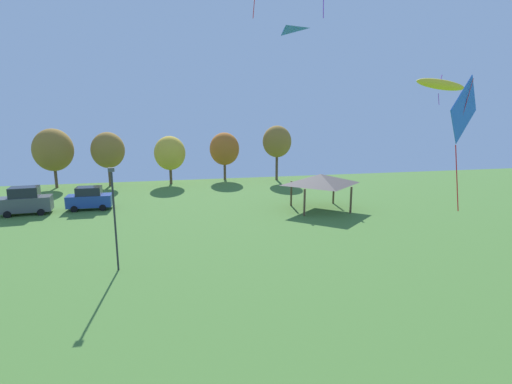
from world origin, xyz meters
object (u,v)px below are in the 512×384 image
at_px(treeline_tree_1, 108,150).
at_px(treeline_tree_4, 277,142).
at_px(kite_flying_2, 464,114).
at_px(kite_flying_3, 440,84).
at_px(parked_car_second_from_left, 90,198).
at_px(treeline_tree_0, 53,150).
at_px(light_post_0, 114,214).
at_px(treeline_tree_2, 170,153).
at_px(parked_car_leftmost, 25,201).
at_px(park_pavilion, 321,179).
at_px(treeline_tree_3, 224,149).
at_px(kite_flying_4, 310,42).

relative_size(treeline_tree_1, treeline_tree_4, 0.92).
distance_m(kite_flying_2, kite_flying_3, 21.78).
distance_m(parked_car_second_from_left, treeline_tree_1, 13.46).
distance_m(parked_car_second_from_left, treeline_tree_0, 14.98).
xyz_separation_m(kite_flying_2, light_post_0, (-17.06, 8.17, -6.03)).
distance_m(treeline_tree_1, treeline_tree_2, 7.87).
bearing_deg(parked_car_leftmost, treeline_tree_1, 61.52).
bearing_deg(treeline_tree_0, kite_flying_2, -53.63).
relative_size(parked_car_leftmost, light_post_0, 0.73).
height_order(kite_flying_3, park_pavilion, kite_flying_3).
bearing_deg(treeline_tree_1, treeline_tree_0, 179.53).
height_order(kite_flying_3, treeline_tree_0, kite_flying_3).
relative_size(parked_car_second_from_left, park_pavilion, 0.70).
relative_size(kite_flying_3, treeline_tree_2, 0.69).
relative_size(parked_car_second_from_left, treeline_tree_3, 0.63).
height_order(light_post_0, treeline_tree_0, treeline_tree_0).
relative_size(parked_car_leftmost, treeline_tree_1, 0.67).
xyz_separation_m(kite_flying_3, treeline_tree_4, (-10.67, 19.82, -6.75)).
bearing_deg(treeline_tree_0, treeline_tree_1, -0.47).
bearing_deg(treeline_tree_4, light_post_0, -121.52).
bearing_deg(light_post_0, kite_flying_2, -25.59).
xyz_separation_m(park_pavilion, treeline_tree_3, (-6.99, 19.51, 1.33)).
bearing_deg(kite_flying_4, treeline_tree_1, 121.00).
xyz_separation_m(kite_flying_4, treeline_tree_0, (-23.76, 28.65, -9.28)).
distance_m(light_post_0, treeline_tree_2, 29.90).
height_order(kite_flying_3, treeline_tree_4, kite_flying_3).
xyz_separation_m(kite_flying_2, parked_car_second_from_left, (-21.71, 25.10, -8.52)).
relative_size(treeline_tree_0, treeline_tree_4, 0.98).
xyz_separation_m(treeline_tree_0, treeline_tree_1, (6.58, -0.05, -0.16)).
relative_size(kite_flying_2, park_pavilion, 1.05).
xyz_separation_m(treeline_tree_1, treeline_tree_2, (7.85, -0.20, -0.53)).
bearing_deg(treeline_tree_2, treeline_tree_3, 14.41).
relative_size(kite_flying_4, treeline_tree_2, 0.44).
distance_m(kite_flying_3, parked_car_leftmost, 41.15).
xyz_separation_m(kite_flying_2, kite_flying_3, (11.85, 18.09, 2.56)).
bearing_deg(kite_flying_2, treeline_tree_3, 98.60).
bearing_deg(treeline_tree_2, kite_flying_4, -71.81).
xyz_separation_m(parked_car_leftmost, treeline_tree_1, (5.83, 13.75, 3.42)).
xyz_separation_m(treeline_tree_3, treeline_tree_4, (7.21, -1.92, 1.06)).
distance_m(kite_flying_2, kite_flying_4, 11.35).
xyz_separation_m(parked_car_second_from_left, park_pavilion, (22.67, -4.77, 1.94)).
xyz_separation_m(light_post_0, treeline_tree_2, (3.41, 29.70, 0.55)).
relative_size(kite_flying_2, light_post_0, 0.99).
relative_size(kite_flying_4, parked_car_leftmost, 0.61).
bearing_deg(kite_flying_4, treeline_tree_3, 93.22).
bearing_deg(treeline_tree_3, treeline_tree_1, -173.53).
height_order(kite_flying_4, parked_car_second_from_left, kite_flying_4).
bearing_deg(treeline_tree_3, park_pavilion, -70.29).
distance_m(kite_flying_3, treeline_tree_0, 45.28).
relative_size(treeline_tree_1, treeline_tree_2, 1.09).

